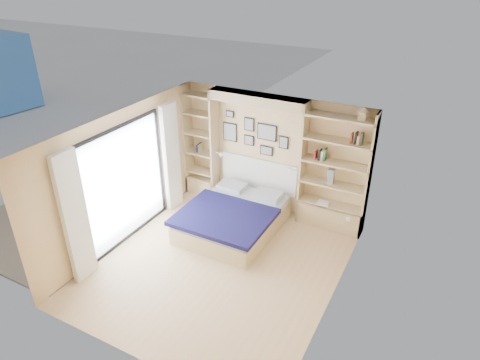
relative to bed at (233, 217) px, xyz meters
The scene contains 8 objects.
ground 1.17m from the bed, 73.86° to the right, with size 4.50×4.50×0.00m, color tan.
room_shell 0.91m from the bed, 99.22° to the left, with size 4.50×4.50×4.50m.
bed is the anchor object (origin of this frame).
photo_gallery 1.75m from the bed, 96.84° to the left, with size 1.48×0.02×0.82m.
reading_lamps 1.23m from the bed, 88.97° to the left, with size 1.92×0.12×0.15m.
shelf_decor 2.23m from the bed, 34.38° to the left, with size 3.54×0.23×2.03m.
deck 3.47m from the bed, 161.59° to the right, with size 3.20×4.00×0.05m, color brown.
deck_chair 3.61m from the bed, 162.83° to the right, with size 0.50×0.80×0.79m.
Camera 1 is at (3.12, -5.15, 4.85)m, focal length 32.00 mm.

